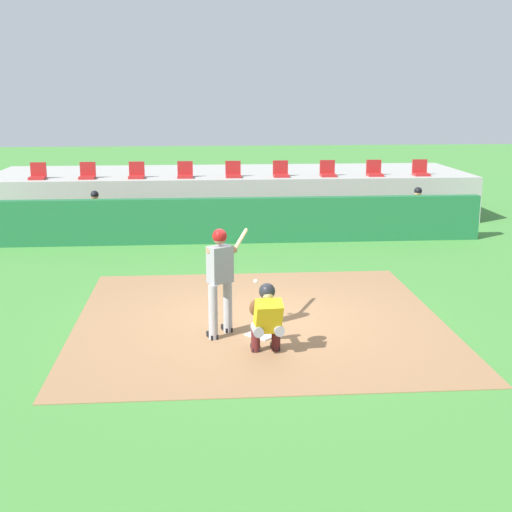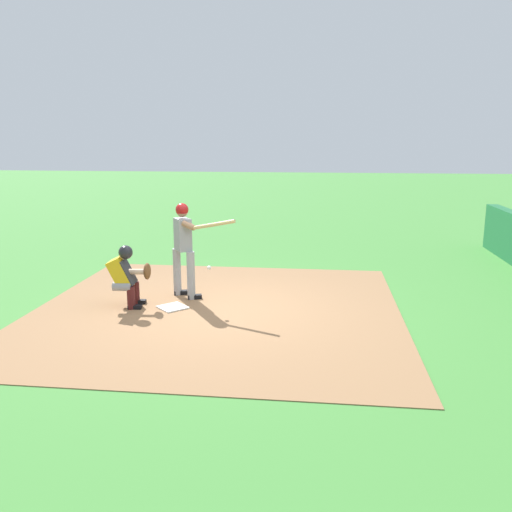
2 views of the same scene
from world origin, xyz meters
TOP-DOWN VIEW (x-y plane):
  - ground_plane at (0.00, 0.00)m, footprint 80.00×80.00m
  - dirt_infield at (0.00, 0.00)m, footprint 6.40×6.40m
  - home_plate at (0.00, -0.80)m, footprint 0.62×0.62m
  - batter_at_plate at (-0.69, -0.73)m, footprint 0.77×1.33m
  - catcher_crouched at (-0.02, -1.62)m, footprint 0.51×1.86m

SIDE VIEW (x-z plane):
  - ground_plane at x=0.00m, z-range 0.00..0.00m
  - dirt_infield at x=0.00m, z-range 0.00..0.01m
  - home_plate at x=0.00m, z-range 0.01..0.04m
  - catcher_crouched at x=-0.02m, z-range 0.05..1.17m
  - batter_at_plate at x=-0.69m, z-range 0.13..1.94m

